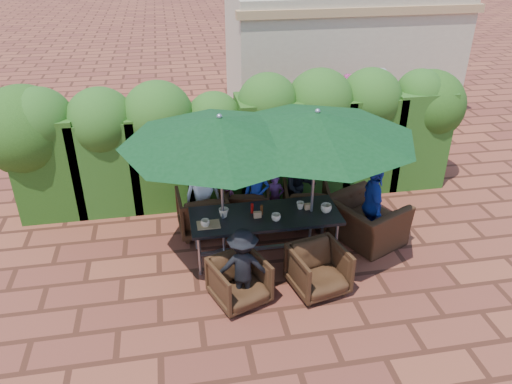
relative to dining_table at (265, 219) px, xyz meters
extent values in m
plane|color=brown|center=(-0.05, -0.23, -0.68)|extent=(80.00, 80.00, 0.00)
cube|color=black|center=(0.00, 0.00, 0.05)|extent=(2.37, 0.90, 0.05)
cube|color=gray|center=(0.00, 0.00, -0.56)|extent=(2.17, 0.05, 0.05)
cylinder|color=gray|center=(-1.08, -0.35, -0.33)|extent=(0.05, 0.05, 0.70)
cylinder|color=gray|center=(-1.08, 0.35, -0.33)|extent=(0.05, 0.05, 0.70)
cylinder|color=gray|center=(1.08, -0.35, -0.33)|extent=(0.05, 0.05, 0.70)
cylinder|color=gray|center=(1.08, 0.35, -0.33)|extent=(0.05, 0.05, 0.70)
cylinder|color=gray|center=(-0.67, 0.02, -0.66)|extent=(0.44, 0.44, 0.03)
cylinder|color=gray|center=(-0.67, 0.02, 0.52)|extent=(0.04, 0.04, 2.40)
cone|color=black|center=(-0.67, 0.02, 1.54)|extent=(2.93, 2.93, 0.38)
sphere|color=gray|center=(-0.67, 0.02, 1.74)|extent=(0.08, 0.08, 0.08)
cylinder|color=gray|center=(0.75, -0.02, -0.66)|extent=(0.44, 0.44, 0.03)
cylinder|color=gray|center=(0.75, -0.02, 0.52)|extent=(0.04, 0.04, 2.40)
cone|color=black|center=(0.75, -0.02, 1.54)|extent=(3.01, 3.01, 0.38)
sphere|color=gray|center=(0.75, -0.02, 1.74)|extent=(0.08, 0.08, 0.08)
imported|color=black|center=(-0.94, 0.89, -0.25)|extent=(0.87, 0.82, 0.85)
imported|color=black|center=(-0.09, 1.05, -0.29)|extent=(0.89, 0.85, 0.77)
imported|color=black|center=(0.91, 0.86, -0.27)|extent=(0.89, 0.85, 0.81)
imported|color=black|center=(-0.58, -1.04, -0.30)|extent=(0.92, 0.89, 0.75)
imported|color=black|center=(0.60, -1.01, -0.29)|extent=(0.90, 0.86, 0.78)
imported|color=black|center=(1.75, 0.10, -0.17)|extent=(1.17, 1.37, 1.01)
imported|color=white|center=(-0.90, 1.02, -0.04)|extent=(0.67, 0.44, 1.28)
imported|color=#1C3497|center=(0.03, 0.89, -0.07)|extent=(0.52, 0.47, 1.22)
imported|color=black|center=(0.83, 1.02, -0.05)|extent=(0.64, 0.43, 1.25)
imported|color=black|center=(-0.52, -1.04, -0.09)|extent=(0.79, 0.46, 1.17)
imported|color=#1C3497|center=(1.82, 0.05, 0.02)|extent=(0.51, 0.86, 1.40)
imported|color=#D24A94|center=(-0.48, 1.04, -0.27)|extent=(0.30, 0.24, 0.82)
imported|color=#8F499F|center=(0.39, 1.05, -0.23)|extent=(0.36, 0.31, 0.88)
imported|color=#268424|center=(1.32, 3.82, 0.11)|extent=(1.55, 0.90, 1.57)
imported|color=#D24A94|center=(2.77, 4.18, 0.19)|extent=(0.89, 0.61, 1.73)
imported|color=gray|center=(3.44, 4.03, 0.26)|extent=(1.31, 0.98, 1.86)
imported|color=beige|center=(-0.96, -0.17, 0.13)|extent=(0.14, 0.14, 0.11)
imported|color=beige|center=(-0.65, 0.06, 0.15)|extent=(0.15, 0.15, 0.15)
imported|color=beige|center=(0.13, -0.20, 0.13)|extent=(0.15, 0.15, 0.12)
imported|color=beige|center=(0.59, 0.09, 0.13)|extent=(0.12, 0.12, 0.12)
imported|color=beige|center=(0.96, -0.09, 0.14)|extent=(0.18, 0.18, 0.14)
cylinder|color=#B20C0A|center=(-0.19, 0.10, 0.16)|extent=(0.04, 0.04, 0.17)
cylinder|color=#4C230C|center=(-0.05, 0.02, 0.16)|extent=(0.04, 0.04, 0.17)
cube|color=#9C784B|center=(-0.91, -0.14, 0.08)|extent=(0.35, 0.25, 0.02)
cube|color=tan|center=(-0.14, -0.06, 0.12)|extent=(0.12, 0.06, 0.10)
cube|color=tan|center=(0.71, 0.05, 0.12)|extent=(0.12, 0.06, 0.10)
cube|color=#193D10|center=(-3.55, 2.07, 0.27)|extent=(1.15, 0.95, 1.90)
sphere|color=#193D10|center=(-3.55, 2.07, 1.12)|extent=(1.16, 1.16, 1.16)
cube|color=#193D10|center=(-2.55, 2.07, 0.23)|extent=(1.15, 0.95, 1.81)
sphere|color=#193D10|center=(-2.55, 2.07, 1.03)|extent=(1.23, 1.23, 1.23)
cube|color=#193D10|center=(-1.55, 2.07, 0.25)|extent=(1.15, 0.95, 1.84)
sphere|color=#193D10|center=(-1.55, 2.07, 1.07)|extent=(1.28, 1.28, 1.28)
cube|color=#193D10|center=(-0.55, 2.07, 0.19)|extent=(1.15, 0.95, 1.72)
sphere|color=#193D10|center=(-0.55, 2.07, 0.95)|extent=(1.02, 1.02, 1.02)
cube|color=#193D10|center=(0.45, 2.07, 0.31)|extent=(1.15, 0.95, 1.97)
sphere|color=#193D10|center=(0.45, 2.07, 1.19)|extent=(1.12, 1.12, 1.12)
cube|color=#193D10|center=(1.45, 2.07, 0.29)|extent=(1.15, 0.95, 1.92)
sphere|color=#193D10|center=(1.45, 2.07, 1.15)|extent=(1.28, 1.28, 1.28)
cube|color=#193D10|center=(2.45, 2.07, 0.29)|extent=(1.15, 0.95, 1.93)
sphere|color=#193D10|center=(2.45, 2.07, 1.16)|extent=(1.19, 1.19, 1.19)
cube|color=#193D10|center=(3.45, 2.07, 0.31)|extent=(1.15, 0.95, 1.98)
sphere|color=#193D10|center=(3.45, 2.07, 1.21)|extent=(0.95, 0.95, 0.95)
sphere|color=#193D10|center=(-3.85, 2.17, 0.92)|extent=(1.60, 1.60, 1.60)
sphere|color=#193D10|center=(3.75, 2.17, 0.92)|extent=(1.40, 1.40, 1.40)
cube|color=#C4B491|center=(3.45, 6.77, 0.92)|extent=(6.00, 3.00, 3.20)
cube|color=tan|center=(3.45, 5.32, 2.22)|extent=(6.20, 0.25, 0.20)
camera|label=1|loc=(-1.34, -6.58, 4.17)|focal=35.00mm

